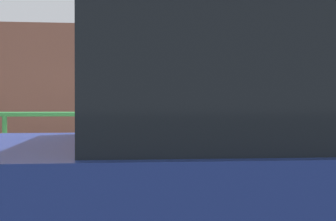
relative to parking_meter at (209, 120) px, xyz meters
name	(u,v)px	position (x,y,z in m)	size (l,w,h in m)	color
parking_meter	(209,120)	(0.00, 0.00, 0.00)	(0.15, 0.16, 1.52)	slate
pedestrian_at_meter	(149,135)	(-0.51, -0.02, -0.13)	(0.60, 0.50, 1.64)	black
background_railing	(163,136)	(-0.13, 2.37, -0.28)	(24.06, 0.06, 1.09)	#2D7A38
backdrop_wall	(150,104)	(-0.13, 4.65, 0.14)	(32.00, 0.50, 2.71)	brown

